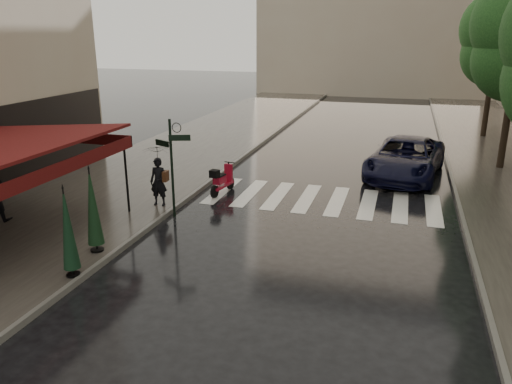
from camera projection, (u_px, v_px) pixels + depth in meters
The scene contains 12 objects.
ground at pixel (167, 262), 12.63m from camera, with size 120.00×120.00×0.00m, color black.
sidewalk_near at pixel (192, 148), 24.78m from camera, with size 6.00×60.00×0.12m, color #38332D.
curb_near at pixel (251, 151), 23.95m from camera, with size 0.12×60.00×0.16m, color #595651.
curb_far at pixel (448, 165), 21.53m from camera, with size 0.12×60.00×0.16m, color #595651.
crosswalk at pixel (322, 199), 17.29m from camera, with size 7.85×3.20×0.01m.
signpost at pixel (172, 160), 15.13m from camera, with size 1.17×0.29×3.10m.
tree_far at pixel (497, 34), 25.65m from camera, with size 3.80×3.80×8.16m.
pedestrian_with_umbrella at pixel (157, 158), 15.93m from camera, with size 1.00×1.02×2.41m.
scooter at pixel (222, 181), 17.79m from camera, with size 0.56×1.58×1.04m.
parked_car at pixel (405, 158), 19.85m from camera, with size 2.54×5.52×1.53m, color black.
parasol_front at pixel (68, 229), 11.31m from camera, with size 0.39×0.39×2.19m.
parasol_back at pixel (93, 207), 12.62m from camera, with size 0.42×0.42×2.25m.
Camera 1 is at (5.44, -10.35, 5.57)m, focal length 35.00 mm.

